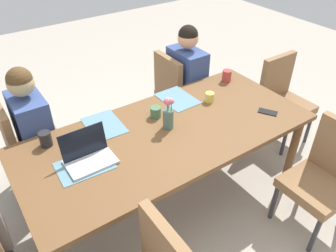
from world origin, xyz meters
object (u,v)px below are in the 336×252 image
at_px(dining_table, 168,139).
at_px(coffee_mug_centre_left, 210,97).
at_px(coffee_mug_centre_right, 227,76).
at_px(phone_black, 268,112).
at_px(person_near_left_far, 37,142).
at_px(chair_head_left_right_far, 282,96).
at_px(coffee_mug_near_right, 45,139).
at_px(flower_vase, 168,113).
at_px(chair_near_left_mid, 177,90).
at_px(person_near_left_mid, 186,88).
at_px(chair_far_right_mid, 326,174).
at_px(coffee_mug_near_left, 156,112).
at_px(chair_near_left_far, 27,144).
at_px(laptop_head_right_left_near, 89,156).

bearing_deg(dining_table, coffee_mug_centre_left, -163.78).
xyz_separation_m(coffee_mug_centre_right, phone_black, (0.09, 0.59, -0.05)).
xyz_separation_m(person_near_left_far, coffee_mug_centre_left, (-1.34, 0.58, 0.26)).
height_order(dining_table, chair_head_left_right_far, chair_head_left_right_far).
bearing_deg(coffee_mug_near_right, flower_vase, 159.43).
bearing_deg(coffee_mug_near_right, dining_table, 156.09).
bearing_deg(flower_vase, coffee_mug_centre_left, -167.33).
xyz_separation_m(coffee_mug_near_right, phone_black, (-1.62, 0.60, -0.05)).
height_order(chair_near_left_mid, person_near_left_mid, person_near_left_mid).
relative_size(chair_far_right_mid, coffee_mug_near_left, 10.32).
bearing_deg(phone_black, chair_far_right_mid, -27.91).
distance_m(chair_near_left_far, flower_vase, 1.24).
bearing_deg(person_near_left_mid, coffee_mug_centre_left, 70.63).
xyz_separation_m(chair_near_left_mid, flower_vase, (0.64, 0.76, 0.37)).
xyz_separation_m(laptop_head_right_left_near, coffee_mug_near_left, (-0.66, -0.20, -0.00)).
distance_m(chair_far_right_mid, coffee_mug_centre_left, 1.08).
bearing_deg(person_near_left_mid, coffee_mug_near_right, 14.21).
relative_size(chair_near_left_mid, flower_vase, 3.41).
relative_size(laptop_head_right_left_near, phone_black, 2.13).
distance_m(chair_far_right_mid, coffee_mug_centre_right, 1.22).
distance_m(flower_vase, phone_black, 0.85).
height_order(person_near_left_mid, chair_head_left_right_far, person_near_left_mid).
distance_m(laptop_head_right_left_near, coffee_mug_near_right, 0.38).
bearing_deg(coffee_mug_near_left, coffee_mug_centre_right, -171.76).
bearing_deg(person_near_left_far, flower_vase, 140.46).
bearing_deg(dining_table, person_near_left_mid, -134.87).
bearing_deg(dining_table, coffee_mug_near_right, -23.91).
height_order(coffee_mug_centre_left, phone_black, coffee_mug_centre_left).
height_order(dining_table, chair_near_left_far, chair_near_left_far).
relative_size(coffee_mug_near_left, coffee_mug_centre_right, 0.80).
distance_m(chair_far_right_mid, chair_head_left_right_far, 1.13).
relative_size(person_near_left_mid, chair_near_left_far, 1.33).
distance_m(person_near_left_mid, coffee_mug_near_left, 0.92).
xyz_separation_m(chair_head_left_right_far, coffee_mug_near_right, (2.29, -0.25, 0.30)).
xyz_separation_m(person_near_left_far, coffee_mug_near_left, (-0.84, 0.51, 0.26)).
bearing_deg(chair_near_left_mid, coffee_mug_centre_right, 117.19).
xyz_separation_m(chair_near_left_far, phone_black, (-1.70, 1.04, 0.25)).
bearing_deg(chair_head_left_right_far, flower_vase, 2.37).
distance_m(person_near_left_far, laptop_head_right_left_near, 0.78).
height_order(laptop_head_right_left_near, coffee_mug_centre_left, laptop_head_right_left_near).
height_order(chair_near_left_far, laptop_head_right_left_near, laptop_head_right_left_near).
bearing_deg(chair_near_left_mid, chair_near_left_far, 0.49).
height_order(chair_near_left_far, flower_vase, flower_vase).
xyz_separation_m(dining_table, chair_near_left_mid, (-0.67, -0.81, -0.17)).
bearing_deg(phone_black, coffee_mug_centre_right, 140.19).
relative_size(person_near_left_far, chair_head_left_right_far, 1.33).
xyz_separation_m(coffee_mug_near_left, coffee_mug_centre_left, (-0.50, 0.06, -0.00)).
bearing_deg(coffee_mug_centre_left, chair_head_left_right_far, 176.79).
relative_size(flower_vase, phone_black, 1.76).
bearing_deg(coffee_mug_centre_right, chair_near_left_far, -14.07).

